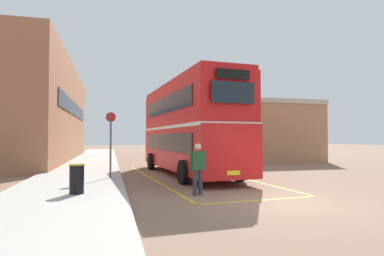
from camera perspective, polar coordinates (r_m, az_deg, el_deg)
The scene contains 10 objects.
ground_plane at distance 23.76m, azimuth -1.90°, elevation -6.40°, with size 135.60×135.60×0.00m, color #846651.
sidewalk_left at distance 25.65m, azimuth -17.50°, elevation -5.82°, with size 4.00×57.60×0.14m, color #B2ADA3.
brick_building_left at distance 30.42m, azimuth -25.55°, elevation 2.39°, with size 5.95×23.86×8.06m.
depot_building_right at distance 32.65m, azimuth 10.48°, elevation -0.76°, with size 6.29×14.96×4.96m.
double_decker_bus at distance 17.01m, azimuth -0.68°, elevation 0.25°, with size 3.46×10.82×4.75m.
single_deck_bus at distance 36.39m, azimuth -2.33°, elevation -2.22°, with size 3.06×9.08×3.02m.
pedestrian_boarding at distance 10.94m, azimuth 0.99°, elevation -6.53°, with size 0.56×0.35×1.73m.
litter_bin at distance 11.06m, azimuth -19.59°, elevation -8.41°, with size 0.47×0.47×0.94m.
bus_stop_sign at distance 15.03m, azimuth -14.10°, elevation -1.80°, with size 0.44×0.08×2.93m.
bay_marking_yellow at distance 15.24m, azimuth 1.33°, elevation -8.97°, with size 5.24×12.98×0.01m.
Camera 1 is at (-5.03, -8.74, 1.90)m, focal length 30.37 mm.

